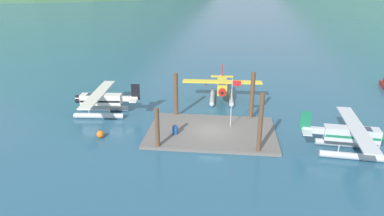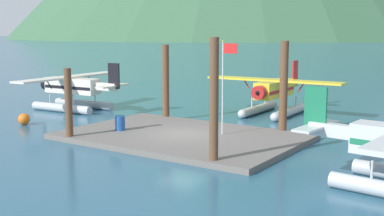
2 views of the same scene
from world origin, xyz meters
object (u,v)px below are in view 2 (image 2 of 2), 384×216
flagpole (225,76)px  mooring_buoy (24,119)px  fuel_drum (120,123)px  seaplane_cream_port_fwd (72,90)px  seaplane_yellow_bow_centre (274,94)px

flagpole → mooring_buoy: flagpole is taller
flagpole → fuel_drum: flagpole is taller
seaplane_cream_port_fwd → seaplane_yellow_bow_centre: (14.14, 6.90, 0.00)m
fuel_drum → mooring_buoy: bearing=-171.6°
fuel_drum → flagpole: bearing=22.8°
fuel_drum → mooring_buoy: 7.66m
fuel_drum → seaplane_cream_port_fwd: (-9.69, 5.11, 0.84)m
mooring_buoy → seaplane_cream_port_fwd: seaplane_cream_port_fwd is taller
fuel_drum → mooring_buoy: fuel_drum is taller
fuel_drum → seaplane_yellow_bow_centre: (4.45, 12.01, 0.84)m
seaplane_yellow_bow_centre → fuel_drum: bearing=-110.3°
flagpole → seaplane_cream_port_fwd: (-15.48, 2.67, -2.11)m
flagpole → mooring_buoy: 14.21m
flagpole → seaplane_cream_port_fwd: flagpole is taller
flagpole → seaplane_yellow_bow_centre: (-1.34, 9.57, -2.11)m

